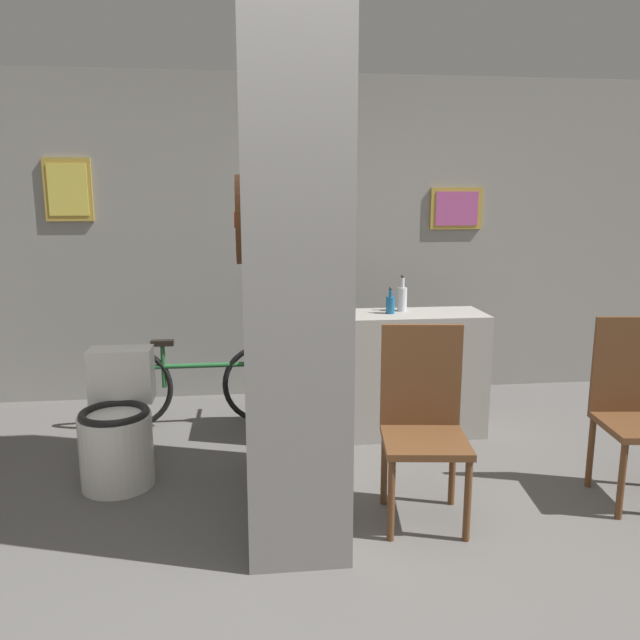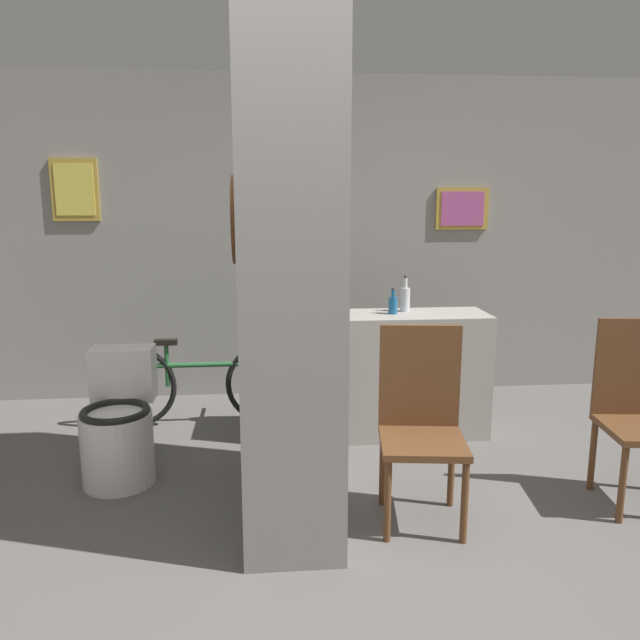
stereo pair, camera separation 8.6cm
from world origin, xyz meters
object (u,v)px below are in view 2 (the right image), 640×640
Objects in this scene: toilet at (119,428)px; chair_by_doorway at (639,406)px; bicycle at (202,383)px; bottle_tall at (405,298)px; chair_near_pillar at (421,418)px.

chair_by_doorway is at bearing -10.12° from toilet.
toilet is at bearing -115.17° from bicycle.
bottle_tall is at bearing 19.57° from toilet.
bicycle is at bearing 138.44° from chair_near_pillar.
chair_by_doorway reaches higher than bicycle.
bicycle is 6.02× the size of bottle_tall.
chair_near_pillar is at bearing -98.66° from bottle_tall.
chair_near_pillar and chair_by_doorway have the same top height.
chair_near_pillar is at bearing -170.59° from chair_by_doorway.
chair_near_pillar is (1.66, -0.58, 0.22)m from toilet.
bicycle is (-2.48, 1.37, -0.22)m from chair_by_doorway.
toilet is 0.94m from bicycle.
chair_by_doorway is (1.23, 0.07, 0.00)m from chair_near_pillar.
chair_near_pillar is 3.88× the size of bottle_tall.
bottle_tall is (1.45, -0.20, 0.64)m from bicycle.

